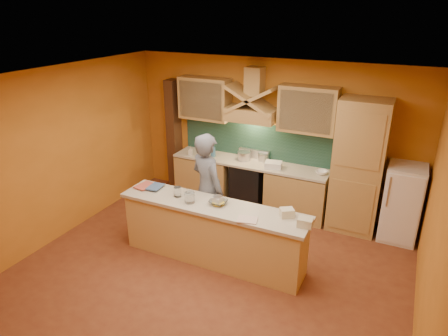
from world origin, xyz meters
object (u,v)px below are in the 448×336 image
at_px(fridge, 402,203).
at_px(person, 207,189).
at_px(stove, 249,184).
at_px(mixing_bowl, 218,202).
at_px(kitchen_scale, 218,200).

distance_m(fridge, person, 3.19).
height_order(stove, fridge, fridge).
distance_m(stove, fridge, 2.71).
bearing_deg(fridge, person, -153.01).
relative_size(person, mixing_bowl, 7.13).
bearing_deg(person, mixing_bowl, 159.23).
relative_size(stove, kitchen_scale, 6.92).
bearing_deg(stove, fridge, 0.00).
bearing_deg(kitchen_scale, fridge, 49.20).
distance_m(person, kitchen_scale, 0.56).
xyz_separation_m(fridge, person, (-2.83, -1.44, 0.28)).
bearing_deg(mixing_bowl, fridge, 37.19).
relative_size(fridge, person, 0.70).
bearing_deg(fridge, mixing_bowl, -142.81).
xyz_separation_m(person, mixing_bowl, (0.40, -0.41, 0.05)).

